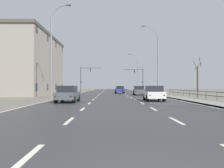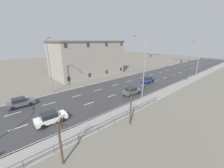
% 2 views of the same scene
% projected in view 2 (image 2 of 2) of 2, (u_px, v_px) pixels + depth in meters
% --- Properties ---
extents(ground_plane, '(160.00, 160.00, 0.12)m').
position_uv_depth(ground_plane, '(142.00, 81.00, 38.49)').
color(ground_plane, '#666056').
extents(road_asphalt_strip, '(14.00, 120.00, 0.03)m').
position_uv_depth(road_asphalt_strip, '(164.00, 74.00, 46.07)').
color(road_asphalt_strip, '#303033').
rests_on(road_asphalt_strip, ground).
extents(sidewalk_right, '(3.00, 120.00, 0.12)m').
position_uv_depth(sidewalk_right, '(191.00, 79.00, 40.06)').
color(sidewalk_right, gray).
rests_on(sidewalk_right, ground).
extents(guardrail, '(0.07, 32.00, 1.00)m').
position_uv_depth(guardrail, '(78.00, 136.00, 15.27)').
color(guardrail, '#515459').
rests_on(guardrail, ground).
extents(street_lamp_midground, '(2.88, 0.24, 11.74)m').
position_uv_depth(street_lamp_midground, '(143.00, 70.00, 24.83)').
color(street_lamp_midground, slate).
rests_on(street_lamp_midground, ground).
extents(street_lamp_distant, '(2.82, 0.24, 10.74)m').
position_uv_depth(street_lamp_distant, '(198.00, 59.00, 42.97)').
color(street_lamp_distant, slate).
rests_on(street_lamp_distant, ground).
extents(street_lamp_left_bank, '(2.49, 0.24, 11.44)m').
position_uv_depth(street_lamp_left_bank, '(50.00, 67.00, 28.25)').
color(street_lamp_left_bank, slate).
rests_on(street_lamp_left_bank, ground).
extents(traffic_signal_right, '(4.75, 0.36, 5.96)m').
position_uv_depth(traffic_signal_right, '(185.00, 67.00, 38.34)').
color(traffic_signal_right, '#38383A').
rests_on(traffic_signal_right, ground).
extents(traffic_signal_left, '(5.59, 0.36, 6.49)m').
position_uv_depth(traffic_signal_left, '(147.00, 60.00, 49.39)').
color(traffic_signal_left, '#38383A').
rests_on(traffic_signal_left, ground).
extents(car_near_left, '(1.92, 4.14, 1.57)m').
position_uv_depth(car_near_left, '(51.00, 118.00, 18.76)').
color(car_near_left, silver).
rests_on(car_near_left, ground).
extents(car_near_right, '(1.96, 4.16, 1.57)m').
position_uv_depth(car_near_right, '(20.00, 102.00, 23.47)').
color(car_near_right, '#474C51').
rests_on(car_near_right, ground).
extents(car_far_right, '(1.95, 4.16, 1.57)m').
position_uv_depth(car_far_right, '(132.00, 91.00, 28.79)').
color(car_far_right, '#474C51').
rests_on(car_far_right, ground).
extents(car_far_left, '(1.98, 4.18, 1.57)m').
position_uv_depth(car_far_left, '(148.00, 79.00, 37.13)').
color(car_far_left, navy).
rests_on(car_far_left, ground).
extents(brick_building, '(12.04, 21.78, 10.77)m').
position_uv_depth(brick_building, '(87.00, 58.00, 44.39)').
color(brick_building, gray).
rests_on(brick_building, ground).
extents(bare_tree_near, '(1.36, 1.16, 5.10)m').
position_uv_depth(bare_tree_near, '(61.00, 142.00, 12.01)').
color(bare_tree_near, '#423328').
rests_on(bare_tree_near, ground).
extents(bare_tree_mid, '(1.17, 1.24, 5.48)m').
position_uv_depth(bare_tree_mid, '(131.00, 109.00, 17.97)').
color(bare_tree_mid, '#423328').
rests_on(bare_tree_mid, ground).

